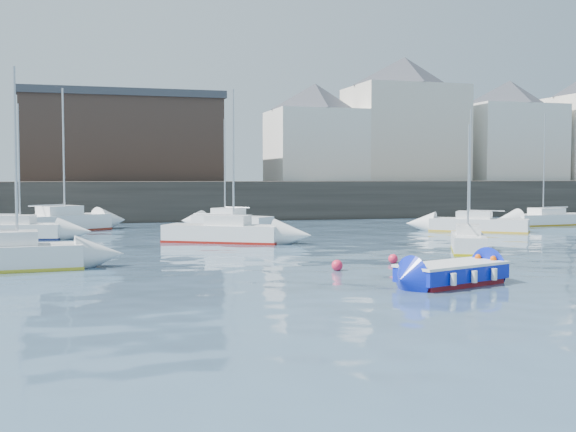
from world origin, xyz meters
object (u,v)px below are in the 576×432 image
object	(u,v)px
sailboat_c	(468,242)
sailboat_d	(478,224)
sailboat_g	(549,219)
sailboat_b	(223,233)
buoy_mid	(393,263)
blue_dinghy	(452,273)
sailboat_e	(10,231)
sailboat_f	(231,222)
buoy_near	(337,270)
sailboat_a	(2,256)
buoy_far	(177,240)
sailboat_h	(56,222)

from	to	relation	value
sailboat_c	sailboat_d	distance (m)	12.26
sailboat_g	sailboat_b	bearing A→B (deg)	-164.43
buoy_mid	blue_dinghy	bearing A→B (deg)	-96.06
sailboat_e	sailboat_c	bearing A→B (deg)	-31.21
sailboat_f	sailboat_g	xyz separation A→B (m)	(22.07, -2.04, -0.06)
blue_dinghy	sailboat_b	distance (m)	16.81
sailboat_g	buoy_near	distance (m)	29.30
sailboat_b	sailboat_f	world-z (taller)	sailboat_b
sailboat_e	buoy_near	xyz separation A→B (m)	(12.48, -16.93, -0.47)
sailboat_a	sailboat_c	bearing A→B (deg)	3.96
sailboat_a	buoy_mid	xyz separation A→B (m)	(14.38, -1.75, -0.51)
sailboat_f	sailboat_e	bearing A→B (deg)	-163.02
sailboat_g	sailboat_d	bearing A→B (deg)	-153.52
blue_dinghy	buoy_mid	size ratio (longest dim) A/B	10.66
sailboat_f	buoy_near	distance (m)	20.87
sailboat_g	buoy_far	size ratio (longest dim) A/B	17.27
sailboat_e	sailboat_h	distance (m)	5.46
sailboat_e	sailboat_g	world-z (taller)	sailboat_g
sailboat_b	sailboat_g	distance (m)	25.21
sailboat_d	sailboat_g	xyz separation A→B (m)	(7.90, 3.93, -0.02)
sailboat_b	sailboat_e	xyz separation A→B (m)	(-10.65, 4.89, -0.03)
sailboat_b	buoy_far	xyz separation A→B (m)	(-2.11, 2.17, -0.51)
blue_dinghy	sailboat_e	distance (m)	25.80
sailboat_d	sailboat_f	world-z (taller)	sailboat_d
buoy_mid	sailboat_d	bearing A→B (deg)	48.85
sailboat_a	sailboat_d	world-z (taller)	sailboat_d
buoy_near	buoy_mid	xyz separation A→B (m)	(2.84, 1.48, 0.00)
sailboat_c	sailboat_b	bearing A→B (deg)	142.54
sailboat_a	sailboat_b	bearing A→B (deg)	42.24
sailboat_g	sailboat_h	world-z (taller)	sailboat_h
blue_dinghy	sailboat_d	size ratio (longest dim) A/B	0.53
sailboat_a	sailboat_f	distance (m)	21.27
sailboat_a	buoy_near	size ratio (longest dim) A/B	17.94
sailboat_b	buoy_far	size ratio (longest dim) A/B	17.46
sailboat_e	buoy_near	size ratio (longest dim) A/B	17.86
sailboat_a	sailboat_g	xyz separation A→B (m)	(33.99, 15.58, -0.08)
sailboat_e	buoy_far	distance (m)	8.97
buoy_far	sailboat_a	bearing A→B (deg)	-124.67
sailboat_a	buoy_near	bearing A→B (deg)	-15.66
sailboat_b	sailboat_d	bearing A→B (deg)	9.81
sailboat_d	sailboat_f	distance (m)	15.38
blue_dinghy	buoy_mid	world-z (taller)	blue_dinghy
sailboat_e	buoy_mid	world-z (taller)	sailboat_e
blue_dinghy	buoy_near	bearing A→B (deg)	117.65
blue_dinghy	sailboat_b	bearing A→B (deg)	104.01
sailboat_c	sailboat_h	bearing A→B (deg)	136.39
sailboat_f	buoy_far	world-z (taller)	sailboat_f
sailboat_d	buoy_far	xyz separation A→B (m)	(-18.50, -0.67, -0.45)
blue_dinghy	buoy_mid	bearing A→B (deg)	83.94
sailboat_d	sailboat_e	xyz separation A→B (m)	(-27.03, 2.05, 0.02)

